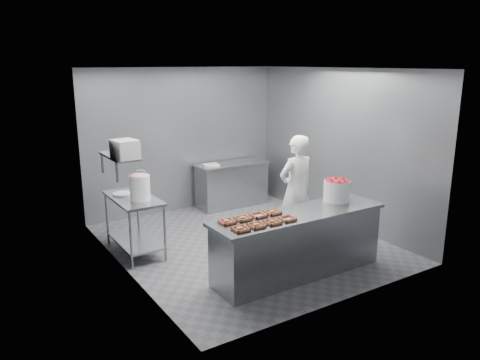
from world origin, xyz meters
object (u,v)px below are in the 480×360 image
back_counter (232,184)px  tray_5 (243,218)px  glaze_bucket (140,187)px  tray_0 (240,229)px  tray_6 (258,215)px  appliance (125,149)px  strawberry_tub (337,190)px  worker (296,189)px  service_counter (298,243)px  tray_1 (257,225)px  tray_4 (227,222)px  tray_2 (272,222)px  tray_3 (287,219)px  tray_7 (273,212)px  prep_table (134,216)px

back_counter → tray_5: 3.56m
back_counter → glaze_bucket: (-2.51, -1.50, 0.65)m
tray_0 → tray_6: tray_0 is taller
back_counter → appliance: (-2.72, -1.57, 1.24)m
glaze_bucket → appliance: appliance is taller
tray_6 → strawberry_tub: size_ratio=0.49×
tray_0 → worker: worker is taller
service_counter → appliance: appliance is taller
appliance → tray_0: bearing=-74.4°
tray_1 → tray_4: size_ratio=1.00×
tray_6 → appliance: (-1.25, 1.52, 0.78)m
tray_4 → glaze_bucket: size_ratio=0.41×
tray_0 → tray_4: size_ratio=1.00×
back_counter → tray_2: bearing=-113.4°
tray_3 → tray_7: tray_7 is taller
tray_7 → strawberry_tub: 1.17m
tray_1 → glaze_bucket: glaze_bucket is taller
tray_0 → glaze_bucket: (-0.55, 1.91, 0.18)m
tray_0 → glaze_bucket: 1.99m
prep_table → tray_2: (1.08, -2.11, 0.33)m
tray_3 → tray_6: (-0.24, 0.32, 0.00)m
tray_0 → strawberry_tub: (1.88, 0.31, 0.15)m
strawberry_tub → glaze_bucket: (-2.43, 1.60, 0.03)m
tray_2 → tray_3: (0.24, 0.00, -0.00)m
tray_3 → strawberry_tub: (1.15, 0.31, 0.15)m
tray_1 → worker: size_ratio=0.11×
strawberry_tub → tray_7: bearing=179.5°
tray_2 → tray_5: 0.40m
prep_table → glaze_bucket: size_ratio=2.62×
back_counter → tray_0: 3.96m
service_counter → worker: bearing=53.1°
appliance → strawberry_tub: bearing=-37.1°
tray_4 → appliance: (-0.77, 1.52, 0.78)m
service_counter → tray_5: 0.95m
prep_table → tray_3: (1.32, -2.11, 0.33)m
tray_6 → glaze_bucket: size_ratio=0.41×
prep_table → tray_1: bearing=-68.3°
tray_1 → tray_3: 0.48m
tray_4 → tray_5: size_ratio=1.00×
tray_0 → worker: bearing=32.9°
tray_0 → tray_3: size_ratio=1.00×
strawberry_tub → tray_3: bearing=-165.0°
tray_3 → tray_4: size_ratio=1.00×
tray_7 → appliance: 2.26m
tray_7 → worker: bearing=38.0°
service_counter → tray_3: (-0.33, -0.16, 0.47)m
tray_2 → tray_5: size_ratio=1.00×
prep_table → tray_6: (1.08, -1.79, 0.33)m
tray_6 → tray_3: bearing=-53.0°
worker → tray_7: bearing=36.1°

